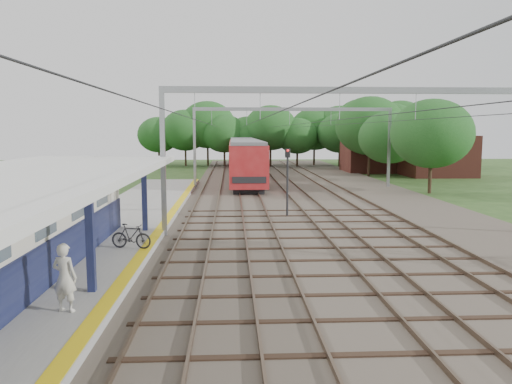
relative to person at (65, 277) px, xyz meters
name	(u,v)px	position (x,y,z in m)	size (l,w,h in m)	color
ballast_bed	(307,195)	(10.13, 25.61, -1.20)	(18.00, 90.00, 0.10)	#473D33
platform	(106,239)	(-1.37, 9.61, -1.07)	(5.00, 52.00, 0.35)	gray
yellow_stripe	(156,234)	(0.88, 9.61, -0.89)	(0.45, 52.00, 0.01)	yellow
station_building	(0,228)	(-2.75, 2.61, 0.80)	(3.41, 18.00, 3.40)	beige
canopy	(20,179)	(-1.65, 1.61, 2.40)	(6.40, 20.00, 3.44)	#13193E
rail_tracks	(275,193)	(7.63, 25.61, -1.07)	(11.80, 88.00, 0.15)	brown
catenary_system	(309,123)	(9.51, 20.90, 4.27)	(17.22, 88.00, 7.00)	gray
tree_band	(275,132)	(9.97, 52.74, 3.67)	(31.72, 30.88, 8.82)	#382619
house_near	(438,149)	(27.13, 41.61, 1.74)	(7.00, 6.12, 7.89)	brown
house_far	(378,146)	(22.13, 47.61, 1.99)	(8.00, 6.12, 8.66)	brown
person	(65,277)	(0.00, 0.00, 0.00)	(0.65, 0.43, 1.79)	beige
bicycle	(131,236)	(0.31, 6.92, -0.40)	(0.47, 1.65, 0.99)	black
train	(243,155)	(5.63, 44.05, 1.00)	(3.08, 38.35, 4.04)	black
signal_post	(287,176)	(7.48, 15.58, 1.18)	(0.31, 0.29, 3.98)	black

